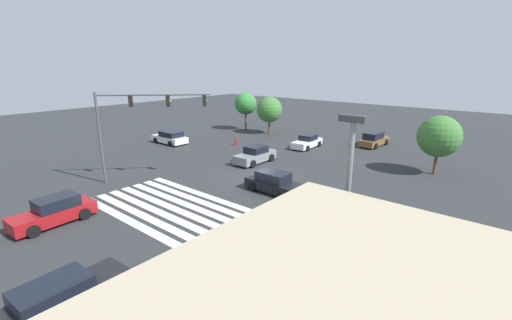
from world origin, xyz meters
The scene contains 16 objects.
ground_plane centered at (0.00, 0.00, 0.00)m, with size 117.37×117.37×0.00m, color #2B2D30.
crosswalk_markings centered at (0.00, -8.22, 0.00)m, with size 12.44×6.30×0.01m.
traffic_signal_mast centered at (-6.46, -6.46, 5.33)m, with size 6.14×6.14×7.11m.
car_0 centered at (-2.98, 3.50, 0.73)m, with size 2.02×4.50×1.61m.
car_1 centered at (-3.82, -14.02, 0.75)m, with size 2.05×4.61×1.61m.
car_2 centered at (3.13, 17.47, 0.76)m, with size 2.15×4.66×1.62m.
car_3 centered at (3.04, -1.65, 0.72)m, with size 4.38×2.08×1.55m.
car_4 centered at (-2.38, 11.93, 0.65)m, with size 2.08×4.49×1.44m.
car_5 centered at (4.70, -16.96, 0.72)m, with size 2.18×4.79×1.53m.
car_6 centered at (-15.99, 3.37, 0.72)m, with size 4.61×2.23×1.50m.
pedestrian centered at (8.55, -7.94, 1.01)m, with size 0.41×0.41×1.79m.
street_light_pole_a centered at (13.03, -11.32, 4.64)m, with size 0.80×0.36×7.70m.
tree_corner_a centered at (11.11, 10.53, 3.30)m, with size 3.48×3.48×5.04m.
tree_corner_b centered at (-14.88, 15.71, 3.72)m, with size 3.08×3.08×5.27m.
tree_corner_c centered at (-10.52, 15.53, 3.25)m, with size 3.39×3.39×4.95m.
fire_hydrant centered at (-9.37, 7.69, 0.43)m, with size 0.22×0.22×0.86m.
Camera 1 is at (17.12, -20.73, 9.12)m, focal length 24.00 mm.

